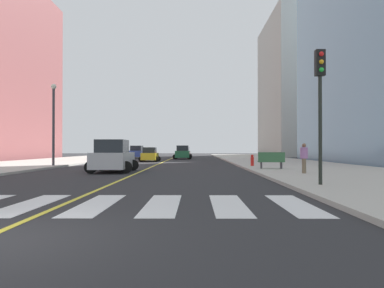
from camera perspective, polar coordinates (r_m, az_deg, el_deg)
sidewalk_kerb_east at (r=27.53m, az=18.75°, el=-3.68°), size 10.00×120.00×0.15m
crosswalk_paint at (r=10.84m, az=-19.11°, el=-8.75°), size 13.50×4.00×0.01m
lane_divider_paint at (r=46.28m, az=-3.96°, el=-2.56°), size 0.16×80.00×0.01m
parking_garage_concrete at (r=80.60m, az=17.87°, el=8.19°), size 18.00×24.00×27.81m
car_silver_nearest at (r=24.64m, az=-12.03°, el=-1.96°), size 2.96×4.70×2.09m
car_blue_second at (r=58.35m, az=-8.43°, el=-1.28°), size 2.80×4.42×1.95m
car_yellow_third at (r=43.39m, az=-6.47°, el=-1.67°), size 2.32×3.71×1.65m
car_green_fourth at (r=53.15m, az=-1.45°, el=-1.35°), size 2.72×4.35×1.94m
car_red_fifth at (r=61.40m, az=-1.15°, el=-1.35°), size 2.48×3.90×1.72m
traffic_light_near_corner at (r=15.23m, az=19.04°, el=7.79°), size 0.36×0.41×5.18m
park_bench at (r=26.02m, az=12.05°, el=-2.52°), size 1.84×0.71×1.12m
pedestrian_waiting_east at (r=21.61m, az=16.79°, el=-1.89°), size 0.41×0.41×1.66m
fire_hydrant at (r=29.91m, az=9.21°, el=-2.50°), size 0.26×0.26×0.89m
street_lamp at (r=32.34m, az=-20.46°, el=3.95°), size 0.44×0.44×6.64m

